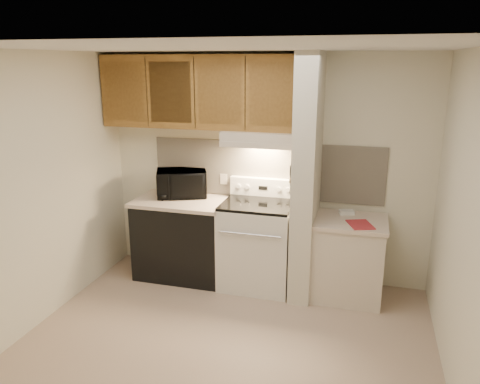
% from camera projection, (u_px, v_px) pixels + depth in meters
% --- Properties ---
extents(floor, '(3.60, 3.60, 0.00)m').
position_uv_depth(floor, '(226.00, 341.00, 4.15)').
color(floor, tan).
rests_on(floor, ground).
extents(ceiling, '(3.60, 3.60, 0.00)m').
position_uv_depth(ceiling, '(224.00, 47.00, 3.48)').
color(ceiling, white).
rests_on(ceiling, wall_back).
extents(wall_back, '(3.60, 2.50, 0.02)m').
position_uv_depth(wall_back, '(265.00, 168.00, 5.21)').
color(wall_back, beige).
rests_on(wall_back, floor).
extents(wall_left, '(0.02, 3.00, 2.50)m').
position_uv_depth(wall_left, '(38.00, 191.00, 4.28)').
color(wall_left, beige).
rests_on(wall_left, floor).
extents(wall_right, '(0.02, 3.00, 2.50)m').
position_uv_depth(wall_right, '(465.00, 228.00, 3.35)').
color(wall_right, beige).
rests_on(wall_right, floor).
extents(backsplash, '(2.60, 0.02, 0.63)m').
position_uv_depth(backsplash, '(265.00, 170.00, 5.20)').
color(backsplash, beige).
rests_on(backsplash, wall_back).
extents(range_body, '(0.76, 0.65, 0.92)m').
position_uv_depth(range_body, '(257.00, 246.00, 5.10)').
color(range_body, silver).
rests_on(range_body, floor).
extents(oven_window, '(0.50, 0.01, 0.30)m').
position_uv_depth(oven_window, '(250.00, 253.00, 4.80)').
color(oven_window, black).
rests_on(oven_window, range_body).
extents(oven_handle, '(0.65, 0.02, 0.02)m').
position_uv_depth(oven_handle, '(249.00, 234.00, 4.70)').
color(oven_handle, silver).
rests_on(oven_handle, range_body).
extents(cooktop, '(0.74, 0.64, 0.03)m').
position_uv_depth(cooktop, '(258.00, 204.00, 4.97)').
color(cooktop, black).
rests_on(cooktop, range_body).
extents(range_backguard, '(0.76, 0.08, 0.20)m').
position_uv_depth(range_backguard, '(264.00, 187.00, 5.21)').
color(range_backguard, silver).
rests_on(range_backguard, range_body).
extents(range_display, '(0.10, 0.01, 0.04)m').
position_uv_depth(range_display, '(263.00, 188.00, 5.17)').
color(range_display, black).
rests_on(range_display, range_backguard).
extents(range_knob_left_outer, '(0.05, 0.02, 0.05)m').
position_uv_depth(range_knob_left_outer, '(239.00, 186.00, 5.24)').
color(range_knob_left_outer, silver).
rests_on(range_knob_left_outer, range_backguard).
extents(range_knob_left_inner, '(0.05, 0.02, 0.05)m').
position_uv_depth(range_knob_left_inner, '(247.00, 187.00, 5.21)').
color(range_knob_left_inner, silver).
rests_on(range_knob_left_inner, range_backguard).
extents(range_knob_right_inner, '(0.05, 0.02, 0.05)m').
position_uv_depth(range_knob_right_inner, '(279.00, 189.00, 5.12)').
color(range_knob_right_inner, silver).
rests_on(range_knob_right_inner, range_backguard).
extents(range_knob_right_outer, '(0.05, 0.02, 0.05)m').
position_uv_depth(range_knob_right_outer, '(288.00, 190.00, 5.09)').
color(range_knob_right_outer, silver).
rests_on(range_knob_right_outer, range_backguard).
extents(dishwasher_front, '(1.00, 0.63, 0.87)m').
position_uv_depth(dishwasher_front, '(183.00, 239.00, 5.34)').
color(dishwasher_front, black).
rests_on(dishwasher_front, floor).
extents(left_countertop, '(1.04, 0.67, 0.04)m').
position_uv_depth(left_countertop, '(181.00, 201.00, 5.22)').
color(left_countertop, beige).
rests_on(left_countertop, dishwasher_front).
extents(spoon_rest, '(0.21, 0.11, 0.01)m').
position_uv_depth(spoon_rest, '(189.00, 197.00, 5.29)').
color(spoon_rest, black).
rests_on(spoon_rest, left_countertop).
extents(teal_jar, '(0.10, 0.10, 0.09)m').
position_uv_depth(teal_jar, '(193.00, 191.00, 5.40)').
color(teal_jar, '#2A6C62').
rests_on(teal_jar, left_countertop).
extents(outlet, '(0.08, 0.01, 0.12)m').
position_uv_depth(outlet, '(224.00, 179.00, 5.35)').
color(outlet, beige).
rests_on(outlet, backsplash).
extents(microwave, '(0.65, 0.56, 0.31)m').
position_uv_depth(microwave, '(182.00, 183.00, 5.32)').
color(microwave, black).
rests_on(microwave, left_countertop).
extents(partition_pillar, '(0.22, 0.70, 2.50)m').
position_uv_depth(partition_pillar, '(307.00, 179.00, 4.75)').
color(partition_pillar, beige).
rests_on(partition_pillar, floor).
extents(pillar_trim, '(0.01, 0.70, 0.04)m').
position_uv_depth(pillar_trim, '(296.00, 173.00, 4.77)').
color(pillar_trim, olive).
rests_on(pillar_trim, partition_pillar).
extents(knife_strip, '(0.02, 0.42, 0.04)m').
position_uv_depth(knife_strip, '(294.00, 172.00, 4.72)').
color(knife_strip, black).
rests_on(knife_strip, partition_pillar).
extents(knife_blade_a, '(0.01, 0.03, 0.16)m').
position_uv_depth(knife_blade_a, '(290.00, 185.00, 4.61)').
color(knife_blade_a, silver).
rests_on(knife_blade_a, knife_strip).
extents(knife_handle_a, '(0.02, 0.02, 0.10)m').
position_uv_depth(knife_handle_a, '(291.00, 171.00, 4.57)').
color(knife_handle_a, black).
rests_on(knife_handle_a, knife_strip).
extents(knife_blade_b, '(0.01, 0.04, 0.18)m').
position_uv_depth(knife_blade_b, '(292.00, 184.00, 4.69)').
color(knife_blade_b, silver).
rests_on(knife_blade_b, knife_strip).
extents(knife_handle_b, '(0.02, 0.02, 0.10)m').
position_uv_depth(knife_handle_b, '(292.00, 169.00, 4.64)').
color(knife_handle_b, black).
rests_on(knife_handle_b, knife_strip).
extents(knife_blade_c, '(0.01, 0.04, 0.20)m').
position_uv_depth(knife_blade_c, '(293.00, 183.00, 4.77)').
color(knife_blade_c, silver).
rests_on(knife_blade_c, knife_strip).
extents(knife_handle_c, '(0.02, 0.02, 0.10)m').
position_uv_depth(knife_handle_c, '(293.00, 168.00, 4.69)').
color(knife_handle_c, black).
rests_on(knife_handle_c, knife_strip).
extents(knife_blade_d, '(0.01, 0.04, 0.16)m').
position_uv_depth(knife_blade_d, '(294.00, 180.00, 4.81)').
color(knife_blade_d, silver).
rests_on(knife_blade_d, knife_strip).
extents(knife_handle_d, '(0.02, 0.02, 0.10)m').
position_uv_depth(knife_handle_d, '(295.00, 165.00, 4.79)').
color(knife_handle_d, black).
rests_on(knife_handle_d, knife_strip).
extents(knife_blade_e, '(0.01, 0.04, 0.18)m').
position_uv_depth(knife_blade_e, '(295.00, 179.00, 4.91)').
color(knife_blade_e, silver).
rests_on(knife_blade_e, knife_strip).
extents(knife_handle_e, '(0.02, 0.02, 0.10)m').
position_uv_depth(knife_handle_e, '(296.00, 164.00, 4.86)').
color(knife_handle_e, black).
rests_on(knife_handle_e, knife_strip).
extents(oven_mitt, '(0.03, 0.10, 0.23)m').
position_uv_depth(oven_mitt, '(296.00, 177.00, 4.95)').
color(oven_mitt, slate).
rests_on(oven_mitt, partition_pillar).
extents(right_cab_base, '(0.70, 0.60, 0.81)m').
position_uv_depth(right_cab_base, '(348.00, 260.00, 4.86)').
color(right_cab_base, beige).
rests_on(right_cab_base, floor).
extents(right_countertop, '(0.74, 0.64, 0.04)m').
position_uv_depth(right_countertop, '(350.00, 222.00, 4.75)').
color(right_countertop, beige).
rests_on(right_countertop, right_cab_base).
extents(red_folder, '(0.30, 0.35, 0.01)m').
position_uv_depth(red_folder, '(360.00, 225.00, 4.59)').
color(red_folder, '#AB282F').
rests_on(red_folder, right_countertop).
extents(white_box, '(0.17, 0.14, 0.04)m').
position_uv_depth(white_box, '(347.00, 212.00, 4.92)').
color(white_box, white).
rests_on(white_box, right_countertop).
extents(range_hood, '(0.78, 0.44, 0.15)m').
position_uv_depth(range_hood, '(261.00, 138.00, 4.90)').
color(range_hood, beige).
rests_on(range_hood, upper_cabinets).
extents(hood_lip, '(0.78, 0.04, 0.06)m').
position_uv_depth(hood_lip, '(257.00, 146.00, 4.72)').
color(hood_lip, beige).
rests_on(hood_lip, range_hood).
extents(upper_cabinets, '(2.18, 0.33, 0.77)m').
position_uv_depth(upper_cabinets, '(200.00, 92.00, 5.00)').
color(upper_cabinets, olive).
rests_on(upper_cabinets, wall_back).
extents(cab_door_a, '(0.46, 0.01, 0.63)m').
position_uv_depth(cab_door_a, '(124.00, 91.00, 5.06)').
color(cab_door_a, olive).
rests_on(cab_door_a, upper_cabinets).
extents(cab_gap_a, '(0.01, 0.01, 0.73)m').
position_uv_depth(cab_gap_a, '(147.00, 92.00, 4.99)').
color(cab_gap_a, black).
rests_on(cab_gap_a, upper_cabinets).
extents(cab_door_b, '(0.46, 0.01, 0.63)m').
position_uv_depth(cab_door_b, '(170.00, 92.00, 4.92)').
color(cab_door_b, olive).
rests_on(cab_door_b, upper_cabinets).
extents(cab_gap_b, '(0.01, 0.01, 0.73)m').
position_uv_depth(cab_gap_b, '(195.00, 93.00, 4.85)').
color(cab_gap_b, black).
rests_on(cab_gap_b, upper_cabinets).
extents(cab_door_c, '(0.46, 0.01, 0.63)m').
position_uv_depth(cab_door_c, '(220.00, 93.00, 4.78)').
color(cab_door_c, olive).
rests_on(cab_door_c, upper_cabinets).
extents(cab_gap_c, '(0.01, 0.01, 0.73)m').
position_uv_depth(cab_gap_c, '(245.00, 94.00, 4.71)').
color(cab_gap_c, black).
rests_on(cab_gap_c, upper_cabinets).
extents(cab_door_d, '(0.46, 0.01, 0.63)m').
position_uv_depth(cab_door_d, '(272.00, 94.00, 4.64)').
color(cab_door_d, olive).
rests_on(cab_door_d, upper_cabinets).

